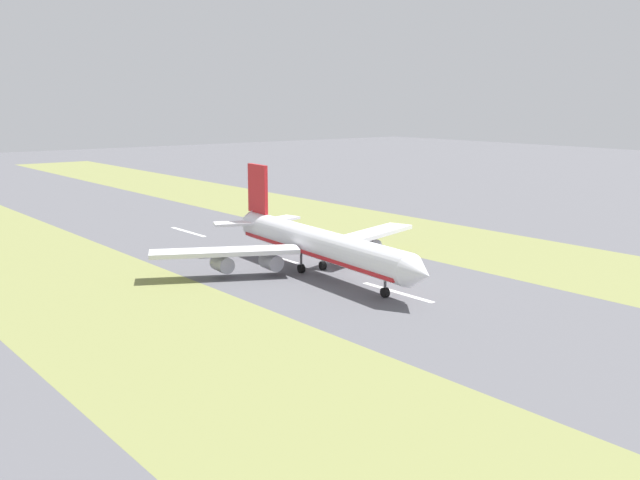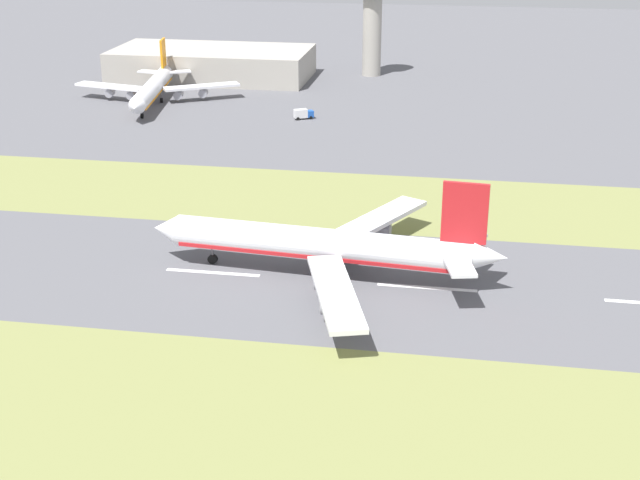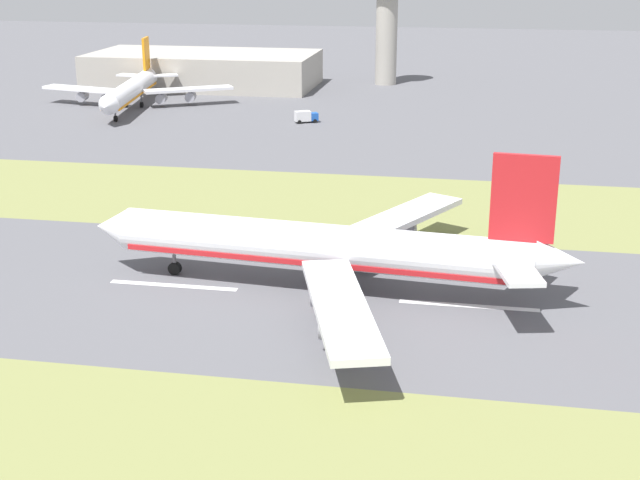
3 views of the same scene
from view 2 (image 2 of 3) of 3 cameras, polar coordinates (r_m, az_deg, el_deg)
The scene contains 10 objects.
ground_plane at distance 163.57m, azimuth 0.72°, elevation -2.63°, with size 800.00×800.00×0.00m, color #56565B.
grass_median_west at distance 124.69m, azimuth -2.56°, elevation -11.13°, with size 40.00×600.00×0.01m, color olive.
grass_median_east at distance 204.97m, azimuth 2.68°, elevation 2.54°, with size 40.00×600.00×0.01m, color olive.
centreline_dash_mid at distance 162.06m, azimuth 6.86°, elevation -3.04°, with size 1.20×18.00×0.01m, color silver.
centreline_dash_far at distance 168.18m, azimuth -6.87°, elevation -2.08°, with size 1.20×18.00×0.01m, color silver.
airplane_main_jet at distance 163.22m, azimuth 0.65°, elevation -0.38°, with size 63.89×67.22×20.20m.
terminal_building at distance 340.05m, azimuth -6.92°, elevation 11.16°, with size 36.00×72.41×10.76m, color #A39E93.
control_tower at distance 339.96m, azimuth 3.38°, elevation 14.42°, with size 12.00×12.00×38.54m.
airplane_parked_apron at distance 302.06m, azimuth -10.62°, elevation 9.57°, with size 58.50×55.29×17.62m.
service_truck at distance 277.22m, azimuth -1.08°, elevation 8.08°, with size 4.77×6.33×3.10m.
Camera 2 is at (-147.02, -22.82, 67.97)m, focal length 50.00 mm.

